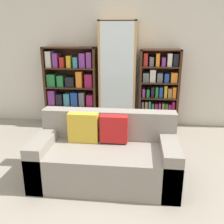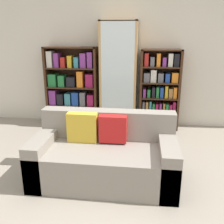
# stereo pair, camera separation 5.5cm
# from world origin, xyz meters

# --- Properties ---
(ground_plane) EXTENTS (16.00, 16.00, 0.00)m
(ground_plane) POSITION_xyz_m (0.00, 0.00, 0.00)
(ground_plane) COLOR gray
(wall_back) EXTENTS (6.96, 0.06, 2.70)m
(wall_back) POSITION_xyz_m (0.00, 2.43, 1.35)
(wall_back) COLOR silver
(wall_back) RESTS_ON ground
(couch) EXTENTS (1.65, 0.82, 0.78)m
(couch) POSITION_xyz_m (-0.17, 0.38, 0.29)
(couch) COLOR gray
(couch) RESTS_ON ground
(bookshelf_left) EXTENTS (0.96, 0.32, 1.46)m
(bookshelf_left) POSITION_xyz_m (-1.07, 2.22, 0.69)
(bookshelf_left) COLOR #3D2314
(bookshelf_left) RESTS_ON ground
(display_cabinet) EXTENTS (0.65, 0.36, 1.91)m
(display_cabinet) POSITION_xyz_m (-0.19, 2.21, 0.95)
(display_cabinet) COLOR tan
(display_cabinet) RESTS_ON ground
(bookshelf_right) EXTENTS (0.71, 0.32, 1.43)m
(bookshelf_right) POSITION_xyz_m (0.55, 2.22, 0.70)
(bookshelf_right) COLOR #3D2314
(bookshelf_right) RESTS_ON ground
(wine_bottle) EXTENTS (0.09, 0.09, 0.34)m
(wine_bottle) POSITION_xyz_m (0.19, 1.82, 0.14)
(wine_bottle) COLOR #143819
(wine_bottle) RESTS_ON ground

